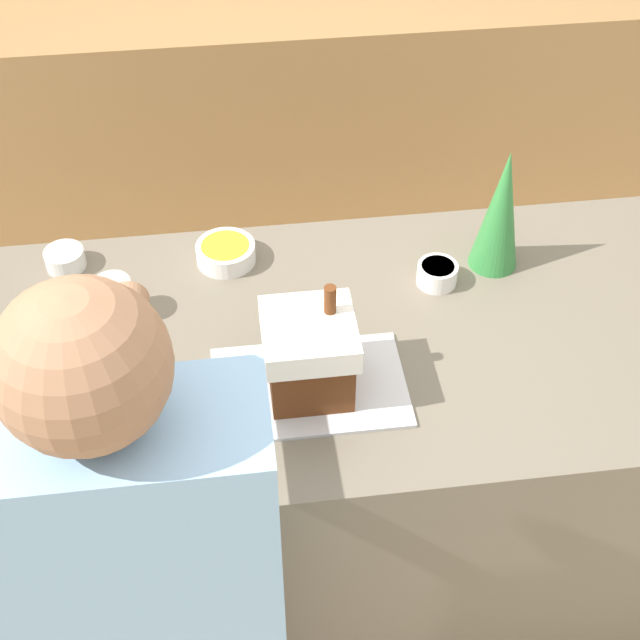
% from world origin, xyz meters
% --- Properties ---
extents(ground_plane, '(12.00, 12.00, 0.00)m').
position_xyz_m(ground_plane, '(0.00, 0.00, 0.00)').
color(ground_plane, '#C6B28E').
extents(back_cabinet_block, '(6.00, 0.60, 0.90)m').
position_xyz_m(back_cabinet_block, '(0.00, 1.79, 0.45)').
color(back_cabinet_block, '#9E7547').
rests_on(back_cabinet_block, ground_plane).
extents(kitchen_island, '(1.80, 0.82, 0.95)m').
position_xyz_m(kitchen_island, '(0.00, 0.00, 0.48)').
color(kitchen_island, '#6B6051').
rests_on(kitchen_island, ground_plane).
extents(baking_tray, '(0.40, 0.26, 0.01)m').
position_xyz_m(baking_tray, '(-0.08, -0.14, 0.96)').
color(baking_tray, silver).
rests_on(baking_tray, kitchen_island).
extents(gingerbread_house, '(0.18, 0.18, 0.24)m').
position_xyz_m(gingerbread_house, '(-0.08, -0.14, 1.06)').
color(gingerbread_house, '#5B2D14').
rests_on(gingerbread_house, baking_tray).
extents(decorative_tree, '(0.11, 0.11, 0.31)m').
position_xyz_m(decorative_tree, '(0.40, 0.20, 1.11)').
color(decorative_tree, '#33843D').
rests_on(decorative_tree, kitchen_island).
extents(candy_bowl_near_tray_left, '(0.09, 0.09, 0.05)m').
position_xyz_m(candy_bowl_near_tray_left, '(0.25, 0.15, 0.98)').
color(candy_bowl_near_tray_left, white).
rests_on(candy_bowl_near_tray_left, kitchen_island).
extents(candy_bowl_beside_tree, '(0.14, 0.14, 0.04)m').
position_xyz_m(candy_bowl_beside_tree, '(-0.57, 0.01, 0.97)').
color(candy_bowl_beside_tree, white).
rests_on(candy_bowl_beside_tree, kitchen_island).
extents(candy_bowl_far_left, '(0.14, 0.14, 0.05)m').
position_xyz_m(candy_bowl_far_left, '(-0.23, 0.29, 0.98)').
color(candy_bowl_far_left, white).
rests_on(candy_bowl_far_left, kitchen_island).
extents(candy_bowl_near_tray_right, '(0.09, 0.09, 0.05)m').
position_xyz_m(candy_bowl_near_tray_right, '(-0.60, 0.32, 0.98)').
color(candy_bowl_near_tray_right, silver).
rests_on(candy_bowl_near_tray_right, kitchen_island).
extents(mug, '(0.08, 0.08, 0.10)m').
position_xyz_m(mug, '(-0.48, 0.14, 1.00)').
color(mug, white).
rests_on(mug, kitchen_island).
extents(person, '(0.44, 0.55, 1.67)m').
position_xyz_m(person, '(-0.40, -0.59, 0.86)').
color(person, slate).
rests_on(person, ground_plane).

